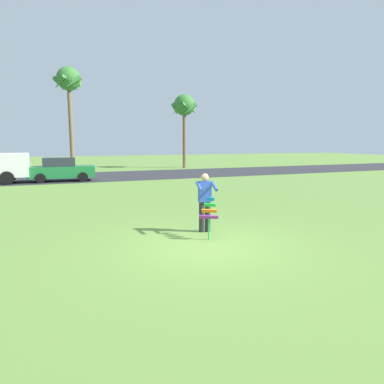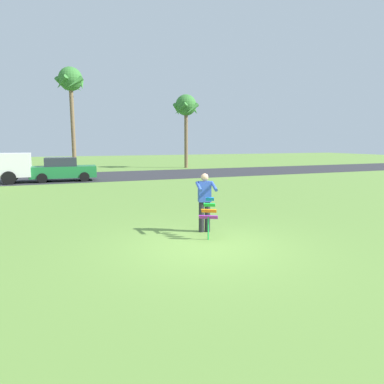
# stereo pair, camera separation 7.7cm
# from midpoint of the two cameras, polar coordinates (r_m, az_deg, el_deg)

# --- Properties ---
(ground_plane) EXTENTS (120.00, 120.00, 0.00)m
(ground_plane) POSITION_cam_midpoint_polar(r_m,az_deg,el_deg) (8.81, 2.57, -9.01)
(ground_plane) COLOR olive
(road_strip) EXTENTS (120.00, 8.00, 0.01)m
(road_strip) POSITION_cam_midpoint_polar(r_m,az_deg,el_deg) (27.36, -14.19, 2.59)
(road_strip) COLOR #2D2D33
(road_strip) RESTS_ON ground
(person_kite_flyer) EXTENTS (0.64, 0.73, 1.73)m
(person_kite_flyer) POSITION_cam_midpoint_polar(r_m,az_deg,el_deg) (9.95, 2.35, -1.36)
(person_kite_flyer) COLOR #26262B
(person_kite_flyer) RESTS_ON ground
(kite_held) EXTENTS (0.63, 0.73, 1.10)m
(kite_held) POSITION_cam_midpoint_polar(r_m,az_deg,el_deg) (9.33, 3.08, -3.37)
(kite_held) COLOR blue
(kite_held) RESTS_ON ground
(parked_car_green) EXTENTS (4.26, 1.96, 1.60)m
(parked_car_green) POSITION_cam_midpoint_polar(r_m,az_deg,el_deg) (24.69, -20.65, 3.50)
(parked_car_green) COLOR #1E7238
(parked_car_green) RESTS_ON ground
(palm_tree_right_near) EXTENTS (2.58, 2.71, 9.28)m
(palm_tree_right_near) POSITION_cam_midpoint_polar(r_m,az_deg,el_deg) (33.90, -19.54, 16.66)
(palm_tree_right_near) COLOR brown
(palm_tree_right_near) RESTS_ON ground
(palm_tree_centre_far) EXTENTS (2.58, 2.71, 7.36)m
(palm_tree_centre_far) POSITION_cam_midpoint_polar(r_m,az_deg,el_deg) (35.36, -0.95, 13.87)
(palm_tree_centre_far) COLOR brown
(palm_tree_centre_far) RESTS_ON ground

